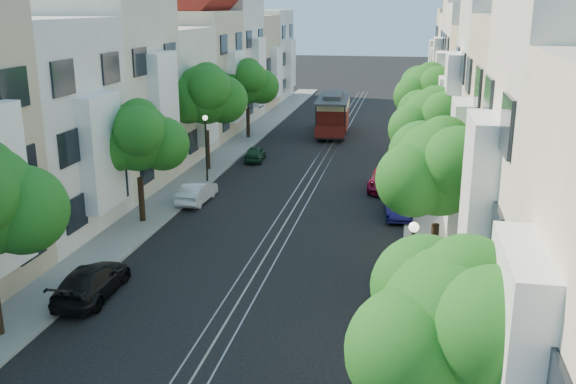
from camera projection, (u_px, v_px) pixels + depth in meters
The scene contains 24 objects.
ground at pixel (320, 165), 44.84m from camera, with size 200.00×200.00×0.00m, color black.
sidewalk_east at pixel (426, 169), 43.51m from camera, with size 2.50×80.00×0.12m, color gray.
sidewalk_west at pixel (220, 159), 46.13m from camera, with size 2.50×80.00×0.12m, color gray.
rail_left at pixel (312, 164), 44.93m from camera, with size 0.06×80.00×0.02m, color gray.
rail_slot at pixel (320, 165), 44.83m from camera, with size 0.06×80.00×0.02m, color gray.
rail_right at pixel (328, 165), 44.74m from camera, with size 0.06×80.00×0.02m, color gray.
lane_line at pixel (320, 165), 44.84m from camera, with size 0.08×80.00×0.01m, color tan.
townhouses_east at pixel (504, 95), 41.16m from camera, with size 7.75×72.00×12.00m.
townhouses_west at pixel (155, 88), 45.47m from camera, with size 7.75×72.00×11.76m.
tree_e_a at pixel (462, 330), 13.05m from camera, with size 4.72×3.87×6.27m.
tree_e_b at pixel (441, 170), 24.26m from camera, with size 4.93×4.08×6.68m.
tree_e_c at pixel (433, 123), 34.67m from camera, with size 4.84×3.99×6.52m.
tree_e_d at pixel (429, 92), 44.96m from camera, with size 5.01×4.16×6.85m.
tree_w_b at pixel (138, 139), 31.67m from camera, with size 4.72×3.87×6.27m.
tree_w_c at pixel (206, 95), 41.85m from camera, with size 5.13×4.28×7.09m.
tree_w_d at pixel (248, 83), 52.35m from camera, with size 4.84×3.99×6.52m.
lamp_east at pixel (412, 265), 20.28m from camera, with size 0.32×0.32×4.16m.
lamp_west at pixel (206, 138), 39.52m from camera, with size 0.32×0.32×4.16m.
cable_car at pixel (333, 112), 55.08m from camera, with size 3.10×8.51×3.22m.
parked_car_e_mid at pixel (397, 204), 33.84m from camera, with size 1.32×3.79×1.25m, color #0E0C3F.
parked_car_e_far at pixel (387, 180), 38.69m from camera, with size 2.03×4.40×1.22m, color maroon.
parked_car_w_near at pixel (92, 281), 24.42m from camera, with size 1.76×4.34×1.26m, color black.
parked_car_w_mid at pixel (197, 192), 36.18m from camera, with size 1.26×3.62×1.19m, color silver.
parked_car_w_far at pixel (255, 154), 45.83m from camera, with size 1.26×3.13×1.07m, color #163723.
Camera 1 is at (5.99, -15.21, 10.77)m, focal length 40.00 mm.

